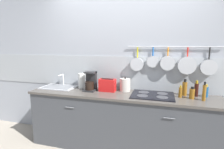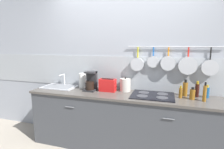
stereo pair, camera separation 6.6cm
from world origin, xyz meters
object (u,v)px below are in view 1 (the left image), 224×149
object	(u,v)px
bottle_olive_oil	(192,93)
bottle_dish_soap	(204,92)
coffee_maker	(91,83)
bottle_sesame_oil	(180,92)
paper_towel_roll	(82,81)
bottle_cooking_wine	(206,91)
kettle	(125,85)
toaster	(107,85)
bottle_vinegar	(196,89)
bottle_hot_sauce	(185,88)

from	to	relation	value
bottle_olive_oil	bottle_dish_soap	xyz separation A→B (m)	(0.14, -0.04, 0.04)
coffee_maker	bottle_sesame_oil	distance (m)	1.34
paper_towel_roll	bottle_cooking_wine	xyz separation A→B (m)	(1.89, 0.00, -0.05)
kettle	bottle_olive_oil	world-z (taller)	kettle
coffee_maker	toaster	bearing A→B (deg)	5.82
bottle_vinegar	bottle_cooking_wine	world-z (taller)	bottle_vinegar
kettle	bottle_dish_soap	bearing A→B (deg)	-10.27
bottle_olive_oil	bottle_vinegar	distance (m)	0.16
bottle_sesame_oil	bottle_hot_sauce	size ratio (longest dim) A/B	0.71
bottle_hot_sauce	bottle_dish_soap	world-z (taller)	bottle_dish_soap
coffee_maker	bottle_dish_soap	xyz separation A→B (m)	(1.62, -0.07, -0.01)
coffee_maker	bottle_cooking_wine	distance (m)	1.69
paper_towel_roll	bottle_cooking_wine	distance (m)	1.89
coffee_maker	bottle_cooking_wine	bearing A→B (deg)	3.78
kettle	bottle_vinegar	xyz separation A→B (m)	(1.03, -0.02, 0.00)
bottle_hot_sauce	bottle_cooking_wine	distance (m)	0.28
bottle_vinegar	bottle_cooking_wine	size ratio (longest dim) A/B	1.27
bottle_vinegar	bottle_cooking_wine	distance (m)	0.13
bottle_sesame_oil	bottle_dish_soap	distance (m)	0.29
kettle	bottle_hot_sauce	world-z (taller)	bottle_hot_sauce
paper_towel_roll	bottle_sesame_oil	distance (m)	1.55
bottle_cooking_wine	bottle_vinegar	bearing A→B (deg)	-178.31
bottle_cooking_wine	bottle_hot_sauce	bearing A→B (deg)	-179.99
toaster	bottle_dish_soap	world-z (taller)	bottle_dish_soap
bottle_vinegar	paper_towel_roll	bearing A→B (deg)	179.96
bottle_sesame_oil	bottle_olive_oil	distance (m)	0.15
paper_towel_roll	toaster	xyz separation A→B (m)	(0.47, -0.08, -0.03)
paper_towel_roll	bottle_sesame_oil	world-z (taller)	paper_towel_roll
toaster	bottle_vinegar	xyz separation A→B (m)	(1.29, 0.08, 0.00)
toaster	bottle_sesame_oil	world-z (taller)	toaster
bottle_hot_sauce	bottle_vinegar	bearing A→B (deg)	-1.37
bottle_hot_sauce	bottle_dish_soap	bearing A→B (deg)	-40.59
bottle_olive_oil	coffee_maker	bearing A→B (deg)	178.84
paper_towel_roll	bottle_hot_sauce	size ratio (longest dim) A/B	1.04
toaster	bottle_sesame_oil	distance (m)	1.07
toaster	coffee_maker	bearing A→B (deg)	-174.18
toaster	bottle_olive_oil	size ratio (longest dim) A/B	1.63
bottle_dish_soap	bottle_vinegar	bearing A→B (deg)	108.86
bottle_sesame_oil	bottle_cooking_wine	xyz separation A→B (m)	(0.35, 0.12, 0.00)
bottle_olive_oil	bottle_cooking_wine	size ratio (longest dim) A/B	0.94
coffee_maker	bottle_vinegar	size ratio (longest dim) A/B	1.35
bottle_sesame_oil	bottle_vinegar	distance (m)	0.25
paper_towel_roll	bottle_vinegar	bearing A→B (deg)	-0.04
toaster	bottle_dish_soap	bearing A→B (deg)	-4.31
bottle_olive_oil	kettle	bearing A→B (deg)	170.85
kettle	bottle_cooking_wine	world-z (taller)	kettle
toaster	bottle_hot_sauce	xyz separation A→B (m)	(1.14, 0.08, 0.01)
kettle	bottle_vinegar	size ratio (longest dim) A/B	0.98
kettle	bottle_hot_sauce	xyz separation A→B (m)	(0.87, -0.01, 0.01)
coffee_maker	bottle_cooking_wine	size ratio (longest dim) A/B	1.72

